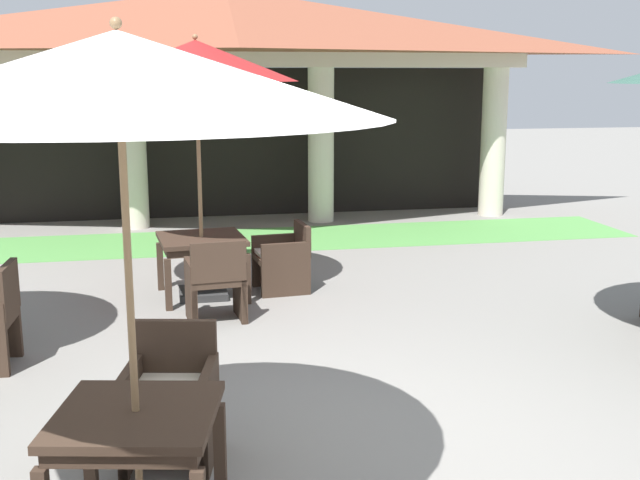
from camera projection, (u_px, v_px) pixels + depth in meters
The scene contains 10 objects.
ground_plane at pixel (335, 448), 5.39m from camera, with size 60.00×60.00×0.00m, color gray.
background_pavilion at pixel (226, 42), 12.93m from camera, with size 10.64×3.18×3.87m.
lawn_strip at pixel (238, 240), 12.12m from camera, with size 12.44×1.84×0.01m, color #519347.
patio_table_near_foreground at pixel (202, 245), 8.95m from camera, with size 1.03×1.03×0.71m.
patio_umbrella_near_foreground at pixel (196, 63), 8.53m from camera, with size 2.23×2.23×2.93m.
patio_chair_near_foreground_east at pixel (283, 259), 9.27m from camera, with size 0.64×0.63×0.80m.
patio_chair_near_foreground_south at pixel (216, 282), 8.09m from camera, with size 0.62×0.56×0.88m.
patio_table_far_back at pixel (137, 429), 4.24m from camera, with size 1.00×1.00×0.74m.
patio_umbrella_far_back at pixel (119, 78), 3.86m from camera, with size 2.73×2.73×2.78m.
patio_chair_far_back_north at pixel (171, 399), 5.18m from camera, with size 0.68×0.69×0.88m.
Camera 1 is at (-1.06, -4.87, 2.50)m, focal length 44.28 mm.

